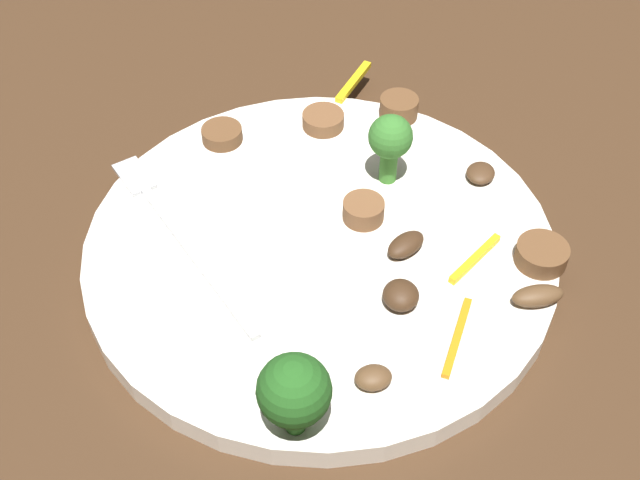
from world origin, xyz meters
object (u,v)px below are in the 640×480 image
(plate, at_px, (320,249))
(broccoli_floret_0, at_px, (294,392))
(broccoli_floret_1, at_px, (390,140))
(mushroom_4, at_px, (538,296))
(fork, at_px, (173,227))
(mushroom_3, at_px, (481,173))
(mushroom_1, at_px, (401,295))
(sausage_slice_1, at_px, (364,211))
(sausage_slice_4, at_px, (323,120))
(pepper_strip_1, at_px, (457,337))
(sausage_slice_0, at_px, (399,107))
(mushroom_2, at_px, (406,245))
(pepper_strip_0, at_px, (354,82))
(sausage_slice_2, at_px, (542,254))
(sausage_slice_3, at_px, (221,135))
(mushroom_0, at_px, (373,378))
(pepper_strip_2, at_px, (475,259))

(plate, xyz_separation_m, broccoli_floret_0, (-0.10, 0.09, 0.04))
(broccoli_floret_1, bearing_deg, mushroom_4, -178.07)
(broccoli_floret_0, xyz_separation_m, mushroom_4, (-0.01, -0.16, -0.03))
(fork, relative_size, mushroom_3, 8.22)
(mushroom_1, xyz_separation_m, mushroom_3, (0.05, -0.11, -0.00))
(mushroom_1, xyz_separation_m, mushroom_4, (-0.05, -0.07, -0.00))
(broccoli_floret_1, relative_size, sausage_slice_1, 1.92)
(fork, bearing_deg, sausage_slice_4, -75.94)
(broccoli_floret_0, distance_m, pepper_strip_1, 0.11)
(broccoli_floret_1, relative_size, sausage_slice_4, 1.71)
(fork, relative_size, sausage_slice_0, 6.44)
(pepper_strip_1, bearing_deg, mushroom_2, -15.59)
(plate, xyz_separation_m, sausage_slice_0, (0.07, -0.12, 0.02))
(mushroom_4, relative_size, pepper_strip_0, 0.59)
(sausage_slice_2, bearing_deg, sausage_slice_3, 25.33)
(sausage_slice_0, relative_size, sausage_slice_1, 1.05)
(plate, bearing_deg, sausage_slice_0, -59.90)
(mushroom_2, distance_m, pepper_strip_0, 0.18)
(broccoli_floret_0, bearing_deg, mushroom_2, -63.24)
(sausage_slice_0, height_order, pepper_strip_0, sausage_slice_0)
(sausage_slice_2, xyz_separation_m, mushroom_3, (0.08, -0.02, -0.00))
(mushroom_2, xyz_separation_m, pepper_strip_0, (0.16, -0.08, -0.00))
(mushroom_0, bearing_deg, broccoli_floret_0, 87.52)
(broccoli_floret_1, bearing_deg, pepper_strip_0, -24.84)
(pepper_strip_2, bearing_deg, sausage_slice_4, -0.17)
(sausage_slice_3, bearing_deg, mushroom_2, -166.18)
(mushroom_1, distance_m, pepper_strip_1, 0.04)
(mushroom_0, xyz_separation_m, mushroom_1, (0.03, -0.05, 0.00))
(broccoli_floret_0, bearing_deg, fork, -5.73)
(sausage_slice_1, bearing_deg, mushroom_1, 159.83)
(sausage_slice_0, height_order, pepper_strip_2, sausage_slice_0)
(broccoli_floret_1, bearing_deg, broccoli_floret_0, 127.65)
(sausage_slice_2, distance_m, mushroom_1, 0.09)
(mushroom_3, bearing_deg, sausage_slice_2, 164.02)
(mushroom_3, bearing_deg, sausage_slice_0, 1.76)
(fork, xyz_separation_m, pepper_strip_2, (-0.13, -0.14, 0.00))
(fork, distance_m, sausage_slice_2, 0.23)
(mushroom_1, bearing_deg, mushroom_3, -64.75)
(mushroom_0, relative_size, mushroom_2, 0.74)
(plate, bearing_deg, pepper_strip_0, -44.18)
(plate, bearing_deg, fork, 49.05)
(sausage_slice_4, xyz_separation_m, pepper_strip_0, (0.03, -0.05, -0.00))
(sausage_slice_1, bearing_deg, broccoli_floret_0, 129.74)
(mushroom_1, height_order, mushroom_2, mushroom_1)
(sausage_slice_0, distance_m, sausage_slice_4, 0.06)
(plate, relative_size, broccoli_floret_1, 5.78)
(mushroom_0, relative_size, mushroom_1, 0.90)
(sausage_slice_2, bearing_deg, sausage_slice_1, 35.42)
(mushroom_4, bearing_deg, broccoli_floret_1, 1.93)
(mushroom_3, height_order, pepper_strip_1, mushroom_3)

